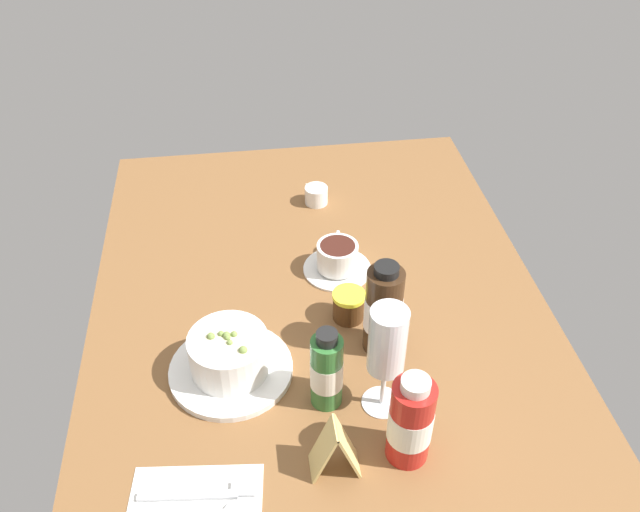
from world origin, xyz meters
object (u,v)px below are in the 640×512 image
Objects in this scene: wine_glass at (387,345)px; sauce_bottle_green at (327,371)px; sauce_bottle_brown at (383,310)px; porridge_bowl at (229,356)px; cutlery_setting at (198,504)px; jam_jar at (349,305)px; menu_card at (335,448)px; sauce_bottle_red at (411,421)px; creamer_jug at (316,195)px; coffee_cup at (337,259)px.

wine_glass reaches higher than sauce_bottle_green.
wine_glass reaches higher than sauce_bottle_brown.
cutlery_setting is (23.33, -5.27, -3.60)cm from porridge_bowl.
porridge_bowl is 1.14× the size of sauce_bottle_brown.
jam_jar is 19.54cm from sauce_bottle_green.
sauce_bottle_green is at bearing -20.14° from jam_jar.
sauce_bottle_brown is (-25.97, 31.12, 8.15)cm from cutlery_setting.
cutlery_setting is 42.97cm from jam_jar.
jam_jar is 31.09cm from menu_card.
sauce_bottle_green is 15.18cm from sauce_bottle_brown.
jam_jar is at bearing 166.75° from menu_card.
jam_jar is 0.39× the size of sauce_bottle_green.
sauce_bottle_red is (9.43, 1.73, -5.90)cm from wine_glass.
menu_card is at bearing -5.10° from creamer_jug.
sauce_bottle_green is at bearing -5.69° from creamer_jug.
creamer_jug is 0.29× the size of wine_glass.
sauce_bottle_green is 0.85× the size of sauce_bottle_brown.
wine_glass is 2.08× the size of menu_card.
sauce_bottle_green reaches higher than porridge_bowl.
menu_card is (12.26, -0.53, -2.16)cm from sauce_bottle_green.
creamer_jug is 66.50cm from sauce_bottle_red.
sauce_bottle_brown is (-12.22, 2.32, -5.01)cm from wine_glass.
cutlery_setting is at bearing -12.72° from porridge_bowl.
wine_glass is 3.38× the size of jam_jar.
creamer_jug is (-23.53, -1.18, -0.73)cm from coffee_cup.
jam_jar is (36.89, 1.12, 0.81)cm from creamer_jug.
wine_glass reaches higher than creamer_jug.
sauce_bottle_brown reaches higher than creamer_jug.
coffee_cup is at bearing -174.98° from sauce_bottle_red.
sauce_bottle_red reaches higher than porridge_bowl.
porridge_bowl is 1.35× the size of sauce_bottle_green.
coffee_cup is 32.27cm from sauce_bottle_green.
creamer_jug is 0.99× the size of jam_jar.
porridge_bowl is at bearing -42.43° from coffee_cup.
cutlery_setting is 1.30× the size of sauce_bottle_green.
coffee_cup is (-23.55, 21.53, -1.04)cm from porridge_bowl.
cutlery_setting is at bearing -50.16° from sauce_bottle_brown.
creamer_jug is (-70.42, 25.62, 1.83)cm from cutlery_setting.
sauce_bottle_red reaches higher than creamer_jug.
jam_jar reaches higher than creamer_jug.
coffee_cup is 42.99cm from sauce_bottle_red.
sauce_bottle_red is (19.01, 25.26, 3.67)cm from porridge_bowl.
sauce_bottle_red reaches higher than menu_card.
sauce_bottle_green is at bearing 127.69° from cutlery_setting.
sauce_bottle_green is (7.76, 14.89, 3.07)cm from porridge_bowl.
porridge_bowl reaches higher than creamer_jug.
menu_card is (22.65, -11.50, -3.63)cm from sauce_bottle_brown.
creamer_jug is at bearing -172.94° from sauce_bottle_brown.
sauce_bottle_red reaches higher than coffee_cup.
cutlery_setting is at bearing -80.41° from menu_card.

